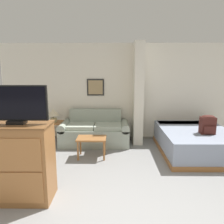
# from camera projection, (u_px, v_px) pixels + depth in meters

# --- Properties ---
(wall_back) EXTENTS (6.62, 0.16, 2.60)m
(wall_back) POSITION_uv_depth(u_px,v_px,m) (124.00, 93.00, 5.98)
(wall_back) COLOR silver
(wall_back) RESTS_ON ground_plane
(wall_partition_pillar) EXTENTS (0.24, 0.57, 2.60)m
(wall_partition_pillar) POSITION_uv_depth(u_px,v_px,m) (138.00, 94.00, 5.63)
(wall_partition_pillar) COLOR silver
(wall_partition_pillar) RESTS_ON ground_plane
(couch) EXTENTS (1.78, 0.84, 0.88)m
(couch) POSITION_uv_depth(u_px,v_px,m) (95.00, 132.00, 5.69)
(couch) COLOR #99A393
(couch) RESTS_ON ground_plane
(coffee_table) EXTENTS (0.64, 0.43, 0.45)m
(coffee_table) POSITION_uv_depth(u_px,v_px,m) (92.00, 140.00, 4.78)
(coffee_table) COLOR #996033
(coffee_table) RESTS_ON ground_plane
(side_table) EXTENTS (0.45, 0.45, 0.57)m
(side_table) POSITION_uv_depth(u_px,v_px,m) (54.00, 125.00, 5.71)
(side_table) COLOR #996033
(side_table) RESTS_ON ground_plane
(table_lamp) EXTENTS (0.30, 0.30, 0.36)m
(table_lamp) POSITION_uv_depth(u_px,v_px,m) (53.00, 113.00, 5.65)
(table_lamp) COLOR tan
(table_lamp) RESTS_ON side_table
(tv_dresser) EXTENTS (0.93, 0.53, 1.16)m
(tv_dresser) POSITION_uv_depth(u_px,v_px,m) (20.00, 162.00, 3.18)
(tv_dresser) COLOR #996033
(tv_dresser) RESTS_ON ground_plane
(tv) EXTENTS (0.90, 0.16, 0.54)m
(tv) POSITION_uv_depth(u_px,v_px,m) (15.00, 105.00, 3.02)
(tv) COLOR black
(tv) RESTS_ON tv_dresser
(bed) EXTENTS (1.60, 1.99, 0.55)m
(bed) POSITION_uv_depth(u_px,v_px,m) (195.00, 141.00, 5.08)
(bed) COLOR #996033
(bed) RESTS_ON ground_plane
(backpack) EXTENTS (0.31, 0.22, 0.41)m
(backpack) POSITION_uv_depth(u_px,v_px,m) (208.00, 124.00, 4.70)
(backpack) COLOR #471E19
(backpack) RESTS_ON bed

